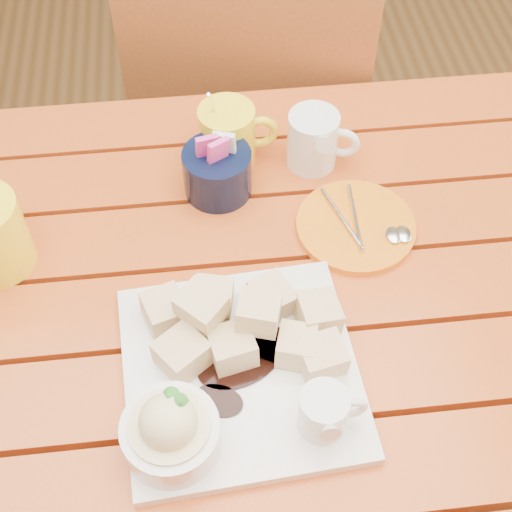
{
  "coord_description": "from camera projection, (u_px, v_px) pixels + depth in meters",
  "views": [
    {
      "loc": [
        0.0,
        -0.5,
        1.49
      ],
      "look_at": [
        0.06,
        0.01,
        0.82
      ],
      "focal_mm": 50.0,
      "sensor_mm": 36.0,
      "label": 1
    }
  ],
  "objects": [
    {
      "name": "chair_far",
      "position": [
        254.0,
        131.0,
        1.45
      ],
      "size": [
        0.51,
        0.51,
        0.89
      ],
      "rotation": [
        0.0,
        0.0,
        2.91
      ],
      "color": "brown",
      "rests_on": "ground"
    },
    {
      "name": "orange_saucer",
      "position": [
        357.0,
        226.0,
        0.96
      ],
      "size": [
        0.16,
        0.16,
        0.02
      ],
      "rotation": [
        0.0,
        0.0,
        0.11
      ],
      "color": "orange",
      "rests_on": "table"
    },
    {
      "name": "cream_pitcher",
      "position": [
        314.0,
        139.0,
        1.0
      ],
      "size": [
        0.1,
        0.09,
        0.09
      ],
      "rotation": [
        0.0,
        0.0,
        -0.32
      ],
      "color": "white",
      "rests_on": "table"
    },
    {
      "name": "coffee_mug_right",
      "position": [
        229.0,
        134.0,
        1.01
      ],
      "size": [
        0.11,
        0.08,
        0.13
      ],
      "rotation": [
        0.0,
        0.0,
        0.02
      ],
      "color": "yellow",
      "rests_on": "table"
    },
    {
      "name": "ground",
      "position": [
        230.0,
        501.0,
        1.49
      ],
      "size": [
        5.0,
        5.0,
        0.0
      ],
      "primitive_type": "plane",
      "color": "#4F3316",
      "rests_on": "ground"
    },
    {
      "name": "table",
      "position": [
        216.0,
        346.0,
        0.98
      ],
      "size": [
        1.2,
        0.79,
        0.75
      ],
      "color": "#A93915",
      "rests_on": "ground"
    },
    {
      "name": "sugar_caddy",
      "position": [
        217.0,
        171.0,
        0.98
      ],
      "size": [
        0.09,
        0.09,
        0.1
      ],
      "color": "black",
      "rests_on": "table"
    },
    {
      "name": "dessert_plate",
      "position": [
        228.0,
        376.0,
        0.79
      ],
      "size": [
        0.28,
        0.28,
        0.11
      ],
      "rotation": [
        0.0,
        0.0,
        0.07
      ],
      "color": "white",
      "rests_on": "table"
    }
  ]
}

